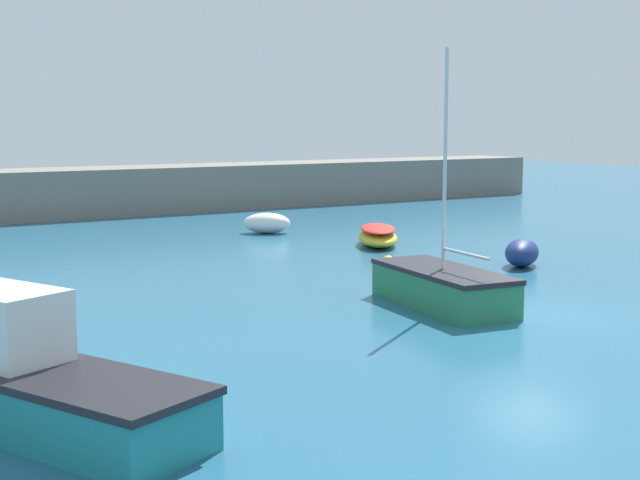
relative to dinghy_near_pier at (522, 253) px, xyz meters
The scene contains 8 objects.
ground_plane 7.25m from the dinghy_near_pier, 133.16° to the right, with size 120.00×120.00×0.20m, color #235B7A.
harbor_breakwater 22.78m from the dinghy_near_pier, 102.55° to the left, with size 51.00×3.86×2.27m, color slate.
dinghy_near_pier is the anchor object (origin of this frame).
sailboat_tall_mast 7.01m from the dinghy_near_pier, 150.91° to the right, with size 2.26×4.50×6.24m.
fishing_dinghy_green 11.82m from the dinghy_near_pier, 103.21° to the left, with size 2.19×2.04×0.83m.
motorboat_grey_hull 18.17m from the dinghy_near_pier, 159.02° to the right, with size 4.08×6.53×2.01m.
rowboat_with_red_cover 6.31m from the dinghy_near_pier, 99.26° to the left, with size 3.05×3.68×0.74m.
mooring_buoy_yellow 4.28m from the dinghy_near_pier, 156.03° to the left, with size 0.43×0.43×0.43m, color yellow.
Camera 1 is at (-15.23, -14.53, 4.52)m, focal length 50.00 mm.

